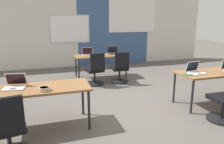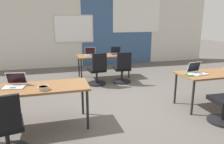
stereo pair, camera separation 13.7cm
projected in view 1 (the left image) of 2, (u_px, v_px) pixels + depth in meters
The scene contains 15 objects.
ground_plane at pixel (126, 103), 4.69m from camera, with size 24.00×24.00×0.00m.
back_wall_assembly at pixel (88, 30), 8.24m from camera, with size 10.00×0.27×2.80m.
desk_near_left at pixel (41, 91), 3.46m from camera, with size 1.60×0.70×0.72m.
desk_near_right at pixel (213, 74), 4.49m from camera, with size 1.60×0.70×0.72m.
desk_far_center at pixel (101, 57), 6.56m from camera, with size 1.60×0.70×0.72m.
laptop_far_right at pixel (113, 52), 6.76m from camera, with size 0.34×0.30×0.23m.
chair_far_right at pixel (120, 70), 6.06m from camera, with size 0.52×0.55×0.92m.
laptop_far_left at pixel (88, 54), 6.50m from camera, with size 0.34×0.29×0.24m.
chair_far_left at pixel (95, 72), 5.86m from camera, with size 0.52×0.56×0.92m.
laptop_near_right_inner at pixel (196, 71), 4.36m from camera, with size 0.37×0.34×0.23m.
mousepad_near_right_inner at pixel (189, 75), 4.23m from camera, with size 0.22×0.19×0.00m.
mouse_near_right_inner at pixel (189, 74), 4.23m from camera, with size 0.06×0.10×0.03m.
laptop_near_left_end at pixel (15, 85), 3.41m from camera, with size 0.38×0.36×0.22m.
chair_near_left_end at pixel (8, 133), 2.72m from camera, with size 0.52×0.57×0.92m.
snack_bowl at pixel (44, 89), 3.27m from camera, with size 0.18×0.18×0.06m.
Camera 1 is at (-1.62, -4.08, 1.80)m, focal length 33.85 mm.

